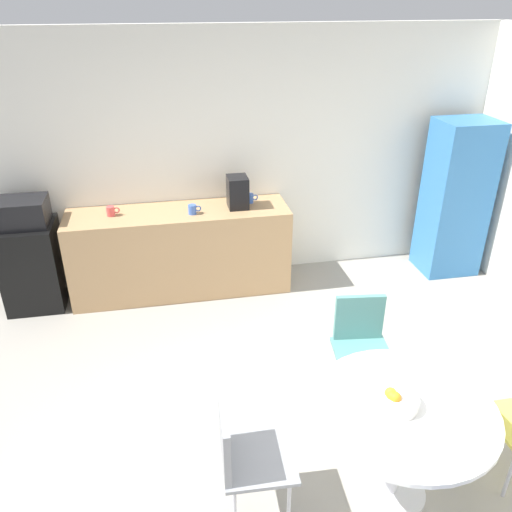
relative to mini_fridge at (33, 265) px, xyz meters
name	(u,v)px	position (x,y,z in m)	size (l,w,h in m)	color
ground_plane	(279,489)	(1.90, -2.65, -0.44)	(6.00, 6.00, 0.00)	#9E998E
wall_back	(215,160)	(1.90, 0.35, 0.86)	(6.00, 0.10, 2.60)	white
counter_block	(181,251)	(1.46, 0.00, 0.01)	(2.23, 0.60, 0.90)	tan
mini_fridge	(33,265)	(0.00, 0.00, 0.00)	(0.54, 0.54, 0.87)	black
microwave	(21,212)	(0.00, 0.00, 0.57)	(0.48, 0.38, 0.26)	black
locker_cabinet	(455,199)	(4.45, -0.10, 0.41)	(0.60, 0.50, 1.70)	#3372B2
round_table	(401,424)	(2.59, -2.81, 0.15)	(1.07, 1.07, 0.73)	silver
chair_teal	(361,337)	(2.71, -1.86, 0.09)	(0.47, 0.47, 0.83)	silver
chair_gray	(241,450)	(1.64, -2.76, 0.09)	(0.44, 0.44, 0.83)	silver
fruit_bowl	(396,400)	(2.54, -2.79, 0.33)	(0.26, 0.26, 0.11)	silver
mug_white	(193,209)	(1.61, -0.10, 0.51)	(0.13, 0.08, 0.09)	#3F66BF
mug_green	(111,211)	(0.82, 0.01, 0.51)	(0.13, 0.08, 0.09)	#D84C4C
mug_red	(250,198)	(2.22, 0.10, 0.51)	(0.13, 0.08, 0.09)	#3F66BF
coffee_maker	(238,192)	(2.07, 0.00, 0.62)	(0.20, 0.24, 0.32)	black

